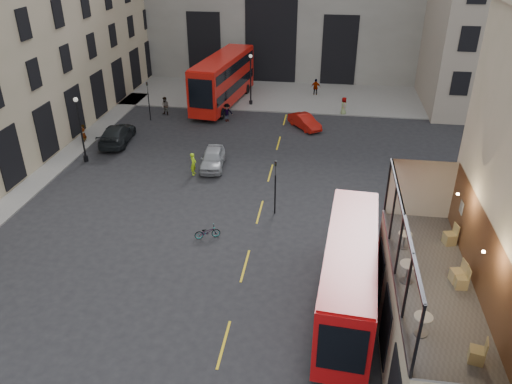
# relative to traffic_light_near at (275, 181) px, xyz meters

# --- Properties ---
(ground) EXTENTS (140.00, 140.00, 0.00)m
(ground) POSITION_rel_traffic_light_near_xyz_m (1.00, -12.00, -2.42)
(ground) COLOR black
(ground) RESTS_ON ground
(host_frontage) EXTENTS (3.00, 11.00, 4.50)m
(host_frontage) POSITION_rel_traffic_light_near_xyz_m (7.50, -12.00, -0.17)
(host_frontage) COLOR #C8B496
(host_frontage) RESTS_ON ground
(cafe_floor) EXTENTS (3.00, 10.00, 0.10)m
(cafe_floor) POSITION_rel_traffic_light_near_xyz_m (7.50, -12.00, 2.12)
(cafe_floor) COLOR slate
(cafe_floor) RESTS_ON host_frontage
(pavement_far) EXTENTS (40.00, 12.00, 0.12)m
(pavement_far) POSITION_rel_traffic_light_near_xyz_m (-5.00, 26.00, -2.36)
(pavement_far) COLOR slate
(pavement_far) RESTS_ON ground
(traffic_light_near) EXTENTS (0.16, 0.20, 3.80)m
(traffic_light_near) POSITION_rel_traffic_light_near_xyz_m (0.00, 0.00, 0.00)
(traffic_light_near) COLOR black
(traffic_light_near) RESTS_ON ground
(traffic_light_far) EXTENTS (0.16, 0.20, 3.80)m
(traffic_light_far) POSITION_rel_traffic_light_near_xyz_m (-14.00, 16.00, 0.00)
(traffic_light_far) COLOR black
(traffic_light_far) RESTS_ON ground
(street_lamp_a) EXTENTS (0.36, 0.36, 5.33)m
(street_lamp_a) POSITION_rel_traffic_light_near_xyz_m (-16.00, 6.00, -0.03)
(street_lamp_a) COLOR black
(street_lamp_a) RESTS_ON ground
(street_lamp_b) EXTENTS (0.36, 0.36, 5.33)m
(street_lamp_b) POSITION_rel_traffic_light_near_xyz_m (-5.00, 22.00, -0.03)
(street_lamp_b) COLOR black
(street_lamp_b) RESTS_ON ground
(bus_near) EXTENTS (3.05, 10.35, 4.08)m
(bus_near) POSITION_rel_traffic_light_near_xyz_m (4.50, -8.85, -0.14)
(bus_near) COLOR red
(bus_near) RESTS_ON ground
(bus_far) EXTENTS (4.56, 12.92, 5.05)m
(bus_far) POSITION_rel_traffic_light_near_xyz_m (-7.88, 21.90, 0.41)
(bus_far) COLOR #BA140C
(bus_far) RESTS_ON ground
(car_a) EXTENTS (2.17, 4.45, 1.46)m
(car_a) POSITION_rel_traffic_light_near_xyz_m (-5.62, 6.45, -1.69)
(car_a) COLOR #9A9DA2
(car_a) RESTS_ON ground
(car_b) EXTENTS (3.46, 3.96, 1.29)m
(car_b) POSITION_rel_traffic_light_near_xyz_m (1.02, 16.03, -1.78)
(car_b) COLOR #9B1009
(car_b) RESTS_ON ground
(car_c) EXTENTS (2.83, 5.70, 1.59)m
(car_c) POSITION_rel_traffic_light_near_xyz_m (-14.97, 10.11, -1.63)
(car_c) COLOR black
(car_c) RESTS_ON ground
(bicycle) EXTENTS (1.66, 1.10, 0.82)m
(bicycle) POSITION_rel_traffic_light_near_xyz_m (-3.73, -3.52, -2.01)
(bicycle) COLOR gray
(bicycle) RESTS_ON ground
(cyclist) EXTENTS (0.43, 0.65, 1.76)m
(cyclist) POSITION_rel_traffic_light_near_xyz_m (-6.77, 4.93, -1.55)
(cyclist) COLOR #B4EE19
(cyclist) RESTS_ON ground
(pedestrian_a) EXTENTS (1.05, 0.91, 1.82)m
(pedestrian_a) POSITION_rel_traffic_light_near_xyz_m (-12.98, 17.74, -1.52)
(pedestrian_a) COLOR gray
(pedestrian_a) RESTS_ON ground
(pedestrian_b) EXTENTS (1.33, 1.18, 1.78)m
(pedestrian_b) POSITION_rel_traffic_light_near_xyz_m (-6.52, 16.79, -1.53)
(pedestrian_b) COLOR gray
(pedestrian_b) RESTS_ON ground
(pedestrian_c) EXTENTS (1.14, 0.52, 1.90)m
(pedestrian_c) POSITION_rel_traffic_light_near_xyz_m (1.65, 26.29, -1.47)
(pedestrian_c) COLOR gray
(pedestrian_c) RESTS_ON ground
(pedestrian_d) EXTENTS (0.66, 0.93, 1.79)m
(pedestrian_d) POSITION_rel_traffic_light_near_xyz_m (4.66, 20.39, -1.53)
(pedestrian_d) COLOR gray
(pedestrian_d) RESTS_ON ground
(pedestrian_e) EXTENTS (0.41, 0.61, 1.67)m
(pedestrian_e) POSITION_rel_traffic_light_near_xyz_m (-17.85, 9.69, -1.59)
(pedestrian_e) COLOR gray
(pedestrian_e) RESTS_ON ground
(cafe_table_near) EXTENTS (0.63, 0.63, 0.78)m
(cafe_table_near) POSITION_rel_traffic_light_near_xyz_m (6.57, -15.03, 2.69)
(cafe_table_near) COLOR silver
(cafe_table_near) RESTS_ON cafe_floor
(cafe_table_mid) EXTENTS (0.68, 0.68, 0.85)m
(cafe_table_mid) POSITION_rel_traffic_light_near_xyz_m (6.43, -12.18, 2.74)
(cafe_table_mid) COLOR white
(cafe_table_mid) RESTS_ON cafe_floor
(cafe_table_far) EXTENTS (0.57, 0.57, 0.72)m
(cafe_table_far) POSITION_rel_traffic_light_near_xyz_m (6.59, -9.82, 2.65)
(cafe_table_far) COLOR white
(cafe_table_far) RESTS_ON cafe_floor
(cafe_chair_a) EXTENTS (0.55, 0.55, 0.93)m
(cafe_chair_a) POSITION_rel_traffic_light_near_xyz_m (8.14, -16.02, 2.46)
(cafe_chair_a) COLOR tan
(cafe_chair_a) RESTS_ON cafe_floor
(cafe_chair_b) EXTENTS (0.46, 0.46, 0.90)m
(cafe_chair_b) POSITION_rel_traffic_light_near_xyz_m (8.46, -12.25, 2.45)
(cafe_chair_b) COLOR #D1B978
(cafe_chair_b) RESTS_ON cafe_floor
(cafe_chair_c) EXTENTS (0.56, 0.56, 0.95)m
(cafe_chair_c) POSITION_rel_traffic_light_near_xyz_m (8.38, -11.90, 2.46)
(cafe_chair_c) COLOR #D8BB7C
(cafe_chair_c) RESTS_ON cafe_floor
(cafe_chair_d) EXTENTS (0.58, 0.58, 0.96)m
(cafe_chair_d) POSITION_rel_traffic_light_near_xyz_m (8.60, -9.22, 2.47)
(cafe_chair_d) COLOR tan
(cafe_chair_d) RESTS_ON cafe_floor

